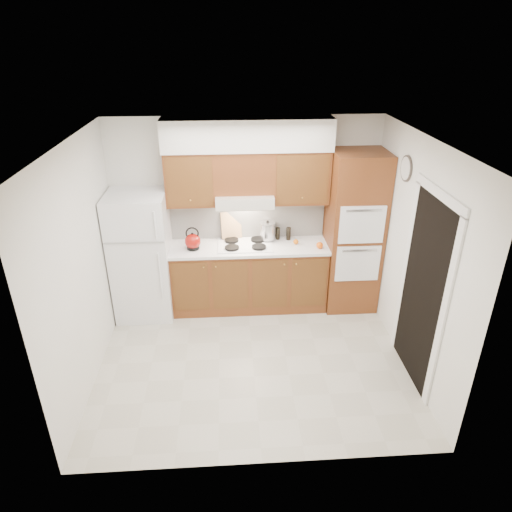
{
  "coord_description": "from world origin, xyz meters",
  "views": [
    {
      "loc": [
        -0.25,
        -4.38,
        3.55
      ],
      "look_at": [
        0.07,
        0.45,
        1.15
      ],
      "focal_mm": 32.0,
      "sensor_mm": 36.0,
      "label": 1
    }
  ],
  "objects_px": {
    "fridge": "(142,256)",
    "kettle": "(193,241)",
    "oven_cabinet": "(353,233)",
    "stock_pot": "(267,231)"
  },
  "relations": [
    {
      "from": "oven_cabinet",
      "to": "kettle",
      "type": "relative_size",
      "value": 10.57
    },
    {
      "from": "oven_cabinet",
      "to": "stock_pot",
      "type": "distance_m",
      "value": 1.16
    },
    {
      "from": "fridge",
      "to": "oven_cabinet",
      "type": "relative_size",
      "value": 0.78
    },
    {
      "from": "oven_cabinet",
      "to": "kettle",
      "type": "height_order",
      "value": "oven_cabinet"
    },
    {
      "from": "oven_cabinet",
      "to": "kettle",
      "type": "bearing_deg",
      "value": -178.94
    },
    {
      "from": "fridge",
      "to": "stock_pot",
      "type": "xyz_separation_m",
      "value": [
        1.7,
        0.22,
        0.22
      ]
    },
    {
      "from": "oven_cabinet",
      "to": "fridge",
      "type": "bearing_deg",
      "value": -179.3
    },
    {
      "from": "oven_cabinet",
      "to": "stock_pot",
      "type": "relative_size",
      "value": 9.64
    },
    {
      "from": "fridge",
      "to": "oven_cabinet",
      "type": "bearing_deg",
      "value": 0.7
    },
    {
      "from": "fridge",
      "to": "kettle",
      "type": "height_order",
      "value": "fridge"
    }
  ]
}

